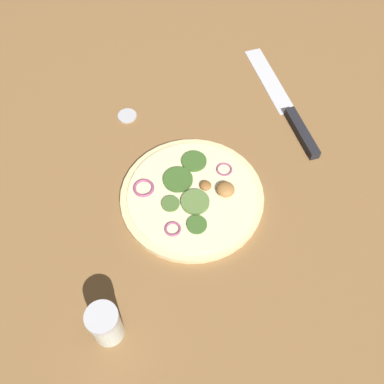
% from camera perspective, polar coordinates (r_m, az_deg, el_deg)
% --- Properties ---
extents(ground_plane, '(3.00, 3.00, 0.00)m').
position_cam_1_polar(ground_plane, '(0.83, -0.00, -0.80)').
color(ground_plane, brown).
extents(pizza, '(0.26, 0.26, 0.03)m').
position_cam_1_polar(pizza, '(0.83, 0.00, -0.46)').
color(pizza, beige).
rests_on(pizza, ground_plane).
extents(knife, '(0.32, 0.16, 0.02)m').
position_cam_1_polar(knife, '(0.97, 12.50, 9.46)').
color(knife, silver).
rests_on(knife, ground_plane).
extents(spice_jar, '(0.05, 0.05, 0.08)m').
position_cam_1_polar(spice_jar, '(0.71, -10.94, -16.18)').
color(spice_jar, silver).
rests_on(spice_jar, ground_plane).
extents(loose_cap, '(0.04, 0.04, 0.01)m').
position_cam_1_polar(loose_cap, '(0.96, -8.25, 9.63)').
color(loose_cap, '#B2B2B7').
rests_on(loose_cap, ground_plane).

